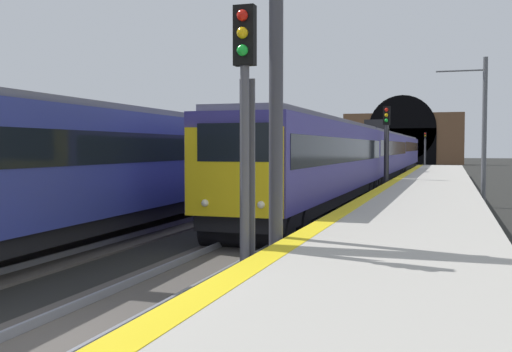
{
  "coord_description": "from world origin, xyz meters",
  "views": [
    {
      "loc": [
        -7.04,
        -5.35,
        2.84
      ],
      "look_at": [
        10.81,
        0.4,
        1.94
      ],
      "focal_mm": 42.43,
      "sensor_mm": 36.0,
      "label": 1
    }
  ],
  "objects_px": {
    "railway_signal_mid": "(386,142)",
    "railway_signal_far": "(425,147)",
    "catenary_mast_near": "(483,130)",
    "railway_signal_near": "(245,126)",
    "overhead_signal_gantry": "(82,22)",
    "train_main_approaching": "(376,154)",
    "train_adjacent_platform": "(286,155)"
  },
  "relations": [
    {
      "from": "train_main_approaching",
      "to": "train_adjacent_platform",
      "type": "relative_size",
      "value": 0.99
    },
    {
      "from": "train_adjacent_platform",
      "to": "catenary_mast_near",
      "type": "height_order",
      "value": "catenary_mast_near"
    },
    {
      "from": "train_adjacent_platform",
      "to": "overhead_signal_gantry",
      "type": "relative_size",
      "value": 7.01
    },
    {
      "from": "railway_signal_far",
      "to": "overhead_signal_gantry",
      "type": "bearing_deg",
      "value": -3.11
    },
    {
      "from": "railway_signal_far",
      "to": "railway_signal_near",
      "type": "bearing_deg",
      "value": 0.0
    },
    {
      "from": "overhead_signal_gantry",
      "to": "train_main_approaching",
      "type": "bearing_deg",
      "value": -3.85
    },
    {
      "from": "train_main_approaching",
      "to": "catenary_mast_near",
      "type": "height_order",
      "value": "catenary_mast_near"
    },
    {
      "from": "railway_signal_near",
      "to": "train_adjacent_platform",
      "type": "bearing_deg",
      "value": -166.44
    },
    {
      "from": "train_main_approaching",
      "to": "railway_signal_near",
      "type": "distance_m",
      "value": 36.12
    },
    {
      "from": "train_main_approaching",
      "to": "overhead_signal_gantry",
      "type": "xyz_separation_m",
      "value": [
        -34.7,
        2.33,
        3.25
      ]
    },
    {
      "from": "train_adjacent_platform",
      "to": "catenary_mast_near",
      "type": "relative_size",
      "value": 9.02
    },
    {
      "from": "railway_signal_mid",
      "to": "overhead_signal_gantry",
      "type": "height_order",
      "value": "overhead_signal_gantry"
    },
    {
      "from": "railway_signal_near",
      "to": "railway_signal_far",
      "type": "xyz_separation_m",
      "value": [
        78.93,
        -0.0,
        -0.3
      ]
    },
    {
      "from": "railway_signal_mid",
      "to": "catenary_mast_near",
      "type": "height_order",
      "value": "catenary_mast_near"
    },
    {
      "from": "railway_signal_near",
      "to": "railway_signal_mid",
      "type": "height_order",
      "value": "railway_signal_near"
    },
    {
      "from": "train_main_approaching",
      "to": "railway_signal_far",
      "type": "bearing_deg",
      "value": 177.72
    },
    {
      "from": "railway_signal_mid",
      "to": "railway_signal_far",
      "type": "bearing_deg",
      "value": -180.0
    },
    {
      "from": "train_adjacent_platform",
      "to": "overhead_signal_gantry",
      "type": "xyz_separation_m",
      "value": [
        -25.8,
        -2.33,
        3.25
      ]
    },
    {
      "from": "railway_signal_far",
      "to": "train_main_approaching",
      "type": "bearing_deg",
      "value": -2.52
    },
    {
      "from": "train_main_approaching",
      "to": "train_adjacent_platform",
      "type": "xyz_separation_m",
      "value": [
        -8.9,
        4.67,
        0.01
      ]
    },
    {
      "from": "overhead_signal_gantry",
      "to": "catenary_mast_near",
      "type": "bearing_deg",
      "value": -25.82
    },
    {
      "from": "train_main_approaching",
      "to": "overhead_signal_gantry",
      "type": "distance_m",
      "value": 34.93
    },
    {
      "from": "catenary_mast_near",
      "to": "overhead_signal_gantry",
      "type": "bearing_deg",
      "value": 154.18
    },
    {
      "from": "railway_signal_near",
      "to": "overhead_signal_gantry",
      "type": "distance_m",
      "value": 5.02
    },
    {
      "from": "train_adjacent_platform",
      "to": "railway_signal_far",
      "type": "distance_m",
      "value": 52.19
    },
    {
      "from": "railway_signal_near",
      "to": "railway_signal_mid",
      "type": "distance_m",
      "value": 24.66
    },
    {
      "from": "railway_signal_mid",
      "to": "overhead_signal_gantry",
      "type": "relative_size",
      "value": 0.57
    },
    {
      "from": "train_adjacent_platform",
      "to": "overhead_signal_gantry",
      "type": "distance_m",
      "value": 26.11
    },
    {
      "from": "railway_signal_far",
      "to": "overhead_signal_gantry",
      "type": "xyz_separation_m",
      "value": [
        -77.57,
        4.22,
        2.65
      ]
    },
    {
      "from": "train_main_approaching",
      "to": "overhead_signal_gantry",
      "type": "relative_size",
      "value": 6.95
    },
    {
      "from": "train_adjacent_platform",
      "to": "railway_signal_far",
      "type": "bearing_deg",
      "value": 171.32
    },
    {
      "from": "railway_signal_far",
      "to": "train_adjacent_platform",
      "type": "bearing_deg",
      "value": -7.21
    }
  ]
}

